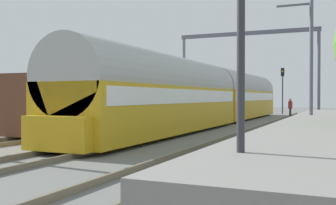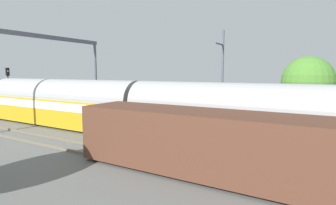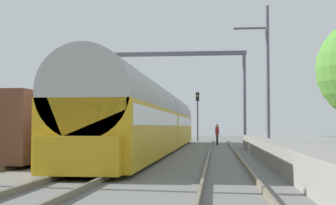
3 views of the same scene
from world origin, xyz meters
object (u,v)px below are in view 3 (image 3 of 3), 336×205
at_px(person_crossing, 217,132).
at_px(railway_signal_far, 198,110).
at_px(passenger_train, 155,119).
at_px(freight_car, 50,128).
at_px(catenary_gantry, 171,78).

bearing_deg(person_crossing, railway_signal_far, 23.56).
distance_m(passenger_train, freight_car, 8.23).
relative_size(person_crossing, catenary_gantry, 0.14).
bearing_deg(freight_car, catenary_gantry, 76.48).
bearing_deg(catenary_gantry, freight_car, -103.52).
height_order(passenger_train, person_crossing, passenger_train).
distance_m(freight_car, railway_signal_far, 27.44).
xyz_separation_m(railway_signal_far, catenary_gantry, (-1.92, -9.29, 2.41)).
height_order(passenger_train, freight_car, passenger_train).
xyz_separation_m(passenger_train, catenary_gantry, (0.00, 10.34, 3.68)).
bearing_deg(railway_signal_far, freight_car, -102.88).
bearing_deg(freight_car, railway_signal_far, 77.12).
bearing_deg(passenger_train, freight_car, -120.62).
bearing_deg(passenger_train, railway_signal_far, 84.42).
xyz_separation_m(person_crossing, railway_signal_far, (-1.99, 9.78, 2.21)).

